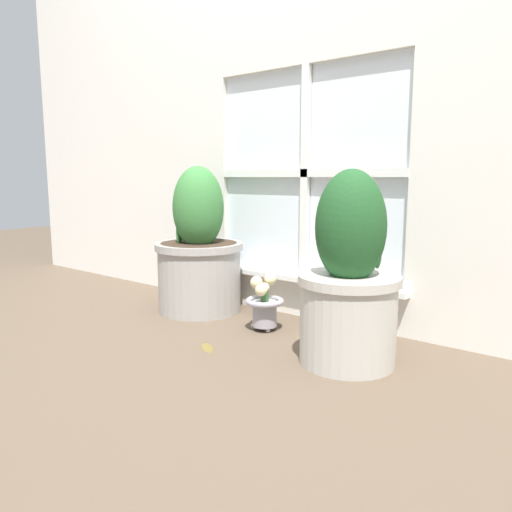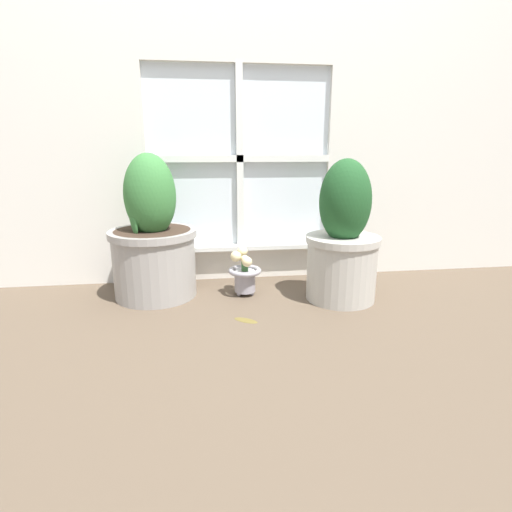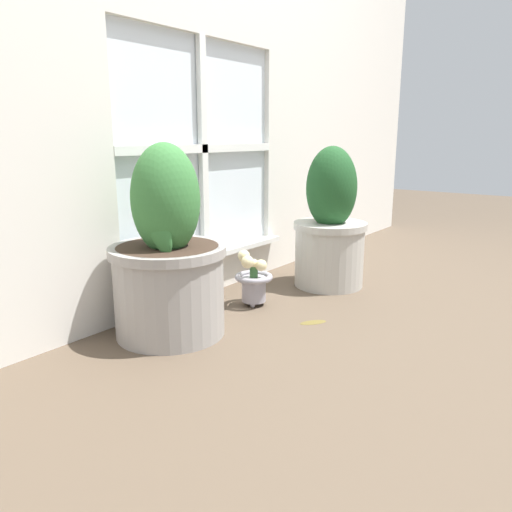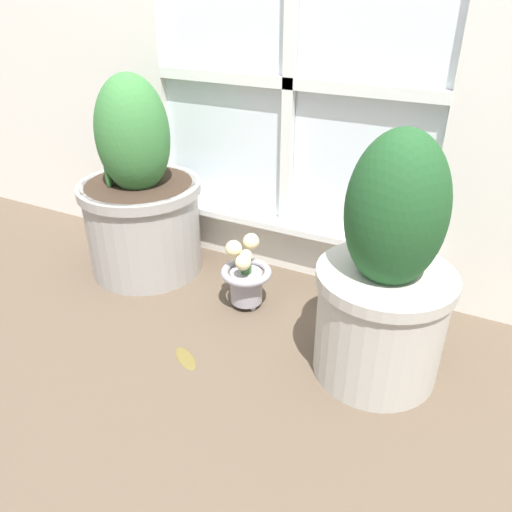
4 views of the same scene
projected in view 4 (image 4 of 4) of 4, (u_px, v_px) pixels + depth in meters
The scene contains 5 objects.
ground_plane at pixel (188, 372), 1.36m from camera, with size 10.00×10.00×0.00m, color brown.
potted_plant_left at pixel (141, 199), 1.72m from camera, with size 0.42×0.42×0.69m.
potted_plant_right at pixel (386, 282), 1.23m from camera, with size 0.35×0.35×0.67m.
flower_vase at pixel (246, 275), 1.59m from camera, with size 0.16×0.16×0.24m.
fallen_leaf at pixel (186, 357), 1.40m from camera, with size 0.12×0.10×0.01m.
Camera 4 is at (0.63, -0.84, 0.94)m, focal length 35.00 mm.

